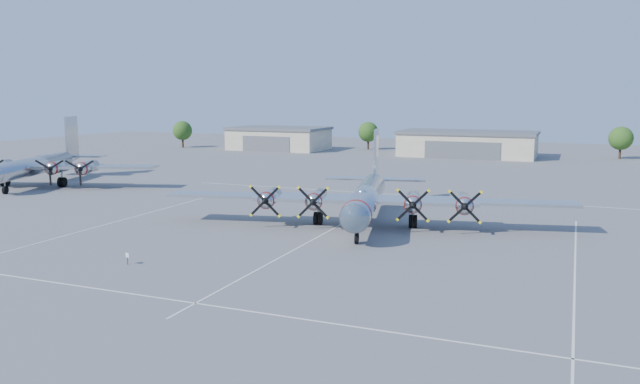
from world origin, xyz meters
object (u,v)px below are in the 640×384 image
at_px(hangar_center, 468,144).
at_px(main_bomber_b29, 366,222).
at_px(hangar_west, 279,138).
at_px(tree_far_west, 182,131).
at_px(tree_east, 621,138).
at_px(bomber_west, 40,185).
at_px(info_placard, 127,256).
at_px(tree_west, 368,132).

distance_m(hangar_center, main_bomber_b29, 75.91).
xyz_separation_m(hangar_west, hangar_center, (45.00, -0.00, -0.00)).
distance_m(tree_far_west, main_bomber_b29, 101.86).
distance_m(tree_far_west, tree_east, 100.50).
bearing_deg(hangar_center, hangar_west, 180.00).
bearing_deg(bomber_west, hangar_west, 67.62).
bearing_deg(info_placard, tree_far_west, 146.04).
xyz_separation_m(hangar_west, tree_east, (75.00, 6.04, 1.51)).
bearing_deg(hangar_west, tree_west, 21.89).
bearing_deg(bomber_west, info_placard, -54.23).
xyz_separation_m(hangar_west, tree_far_west, (-25.00, -3.96, 1.51)).
bearing_deg(info_placard, hangar_center, 107.75).
xyz_separation_m(hangar_west, info_placard, (35.03, -98.23, -2.07)).
bearing_deg(main_bomber_b29, tree_west, 95.00).
distance_m(tree_west, info_placard, 107.38).
xyz_separation_m(hangar_west, tree_west, (20.00, 8.04, 1.51)).
bearing_deg(tree_far_west, info_placard, -57.51).
distance_m(tree_west, bomber_west, 80.38).
height_order(hangar_center, bomber_west, hangar_center).
height_order(tree_east, main_bomber_b29, tree_east).
xyz_separation_m(main_bomber_b29, info_placard, (-12.02, -22.39, 0.64)).
bearing_deg(bomber_west, main_bomber_b29, -26.06).
height_order(bomber_west, info_placard, bomber_west).
height_order(hangar_west, tree_east, tree_east).
relative_size(tree_west, info_placard, 7.27).
distance_m(main_bomber_b29, bomber_west, 53.27).
height_order(tree_far_west, bomber_west, tree_far_west).
distance_m(tree_east, info_placard, 111.72).
xyz_separation_m(tree_east, info_placard, (-39.97, -104.26, -3.58)).
distance_m(hangar_west, tree_west, 21.61).
relative_size(tree_east, info_placard, 7.27).
height_order(hangar_west, hangar_center, same).
xyz_separation_m(tree_far_west, bomber_west, (19.36, -64.07, -4.22)).
bearing_deg(tree_far_west, main_bomber_b29, -44.93).
bearing_deg(tree_west, tree_east, -2.08).
xyz_separation_m(bomber_west, info_placard, (40.68, -30.20, 0.64)).
relative_size(hangar_center, main_bomber_b29, 0.71).
height_order(main_bomber_b29, bomber_west, bomber_west).
xyz_separation_m(tree_far_west, info_placard, (60.03, -94.26, -3.58)).
bearing_deg(tree_far_west, hangar_west, 9.01).
bearing_deg(main_bomber_b29, tree_east, 58.27).
xyz_separation_m(tree_far_west, main_bomber_b29, (72.06, -71.87, -4.22)).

